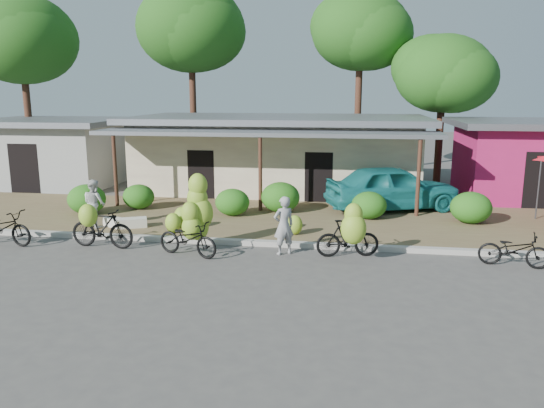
{
  "coord_description": "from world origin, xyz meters",
  "views": [
    {
      "loc": [
        3.32,
        -12.71,
        4.4
      ],
      "look_at": [
        1.02,
        2.26,
        1.2
      ],
      "focal_mm": 35.0,
      "sensor_mm": 36.0,
      "label": 1
    }
  ],
  "objects_px": {
    "bike_far_left": "(0,225)",
    "tree_near_right": "(439,72)",
    "tree_back_left": "(19,38)",
    "tree_center_right": "(357,30)",
    "bystander": "(94,203)",
    "bike_left": "(101,227)",
    "sack_far": "(115,222)",
    "sack_near": "(133,223)",
    "teal_van": "(393,187)",
    "bike_right": "(350,234)",
    "tree_far_center": "(188,27)",
    "bike_center": "(193,224)",
    "vendor": "(284,226)",
    "bike_far_right": "(514,250)"
  },
  "relations": [
    {
      "from": "bike_far_left",
      "to": "bystander",
      "type": "distance_m",
      "value": 2.81
    },
    {
      "from": "teal_van",
      "to": "tree_back_left",
      "type": "bearing_deg",
      "value": 50.8
    },
    {
      "from": "sack_near",
      "to": "teal_van",
      "type": "bearing_deg",
      "value": 25.12
    },
    {
      "from": "tree_center_right",
      "to": "bystander",
      "type": "xyz_separation_m",
      "value": [
        -8.19,
        -13.7,
        -6.71
      ]
    },
    {
      "from": "sack_far",
      "to": "tree_back_left",
      "type": "bearing_deg",
      "value": 133.05
    },
    {
      "from": "teal_van",
      "to": "bike_far_left",
      "type": "bearing_deg",
      "value": 96.97
    },
    {
      "from": "bike_right",
      "to": "teal_van",
      "type": "xyz_separation_m",
      "value": [
        1.51,
        5.89,
        0.26
      ]
    },
    {
      "from": "bystander",
      "to": "tree_near_right",
      "type": "bearing_deg",
      "value": -104.63
    },
    {
      "from": "tree_near_right",
      "to": "bike_left",
      "type": "relative_size",
      "value": 3.64
    },
    {
      "from": "bike_far_right",
      "to": "bystander",
      "type": "distance_m",
      "value": 12.49
    },
    {
      "from": "vendor",
      "to": "bike_far_left",
      "type": "bearing_deg",
      "value": -29.62
    },
    {
      "from": "tree_far_center",
      "to": "tree_near_right",
      "type": "bearing_deg",
      "value": -6.58
    },
    {
      "from": "bike_right",
      "to": "bike_far_right",
      "type": "relative_size",
      "value": 0.99
    },
    {
      "from": "bike_far_left",
      "to": "tree_near_right",
      "type": "bearing_deg",
      "value": -36.14
    },
    {
      "from": "tree_center_right",
      "to": "vendor",
      "type": "bearing_deg",
      "value": -96.73
    },
    {
      "from": "tree_back_left",
      "to": "bike_center",
      "type": "distance_m",
      "value": 18.66
    },
    {
      "from": "tree_back_left",
      "to": "bystander",
      "type": "xyz_separation_m",
      "value": [
        8.81,
        -10.2,
        -6.23
      ]
    },
    {
      "from": "bike_right",
      "to": "teal_van",
      "type": "bearing_deg",
      "value": -27.13
    },
    {
      "from": "bike_far_right",
      "to": "bike_right",
      "type": "bearing_deg",
      "value": 100.54
    },
    {
      "from": "tree_back_left",
      "to": "bike_right",
      "type": "height_order",
      "value": "tree_back_left"
    },
    {
      "from": "tree_far_center",
      "to": "tree_near_right",
      "type": "xyz_separation_m",
      "value": [
        13.0,
        -1.5,
        -2.48
      ]
    },
    {
      "from": "tree_near_right",
      "to": "bike_far_left",
      "type": "height_order",
      "value": "tree_near_right"
    },
    {
      "from": "tree_center_right",
      "to": "bystander",
      "type": "bearing_deg",
      "value": -120.87
    },
    {
      "from": "tree_near_right",
      "to": "bystander",
      "type": "xyz_separation_m",
      "value": [
        -12.19,
        -11.7,
        -4.48
      ]
    },
    {
      "from": "bike_left",
      "to": "bike_center",
      "type": "relative_size",
      "value": 0.89
    },
    {
      "from": "bike_left",
      "to": "bystander",
      "type": "distance_m",
      "value": 2.2
    },
    {
      "from": "bike_center",
      "to": "bike_far_right",
      "type": "bearing_deg",
      "value": -71.26
    },
    {
      "from": "teal_van",
      "to": "bike_right",
      "type": "bearing_deg",
      "value": 144.68
    },
    {
      "from": "bike_far_left",
      "to": "teal_van",
      "type": "relative_size",
      "value": 0.42
    },
    {
      "from": "tree_far_center",
      "to": "bike_left",
      "type": "relative_size",
      "value": 5.13
    },
    {
      "from": "tree_near_right",
      "to": "sack_far",
      "type": "bearing_deg",
      "value": -135.06
    },
    {
      "from": "bystander",
      "to": "vendor",
      "type": "bearing_deg",
      "value": -162.96
    },
    {
      "from": "bike_center",
      "to": "vendor",
      "type": "bearing_deg",
      "value": -65.51
    },
    {
      "from": "tree_far_center",
      "to": "vendor",
      "type": "bearing_deg",
      "value": -64.16
    },
    {
      "from": "tree_near_right",
      "to": "bystander",
      "type": "distance_m",
      "value": 17.48
    },
    {
      "from": "sack_near",
      "to": "bystander",
      "type": "bearing_deg",
      "value": -174.34
    },
    {
      "from": "sack_near",
      "to": "teal_van",
      "type": "relative_size",
      "value": 0.17
    },
    {
      "from": "bike_left",
      "to": "bike_far_right",
      "type": "distance_m",
      "value": 11.23
    },
    {
      "from": "sack_far",
      "to": "bystander",
      "type": "distance_m",
      "value": 0.88
    },
    {
      "from": "tree_far_center",
      "to": "bike_center",
      "type": "height_order",
      "value": "tree_far_center"
    },
    {
      "from": "tree_center_right",
      "to": "sack_near",
      "type": "bearing_deg",
      "value": -117.11
    },
    {
      "from": "bike_left",
      "to": "bystander",
      "type": "relative_size",
      "value": 1.27
    },
    {
      "from": "tree_back_left",
      "to": "tree_near_right",
      "type": "relative_size",
      "value": 1.29
    },
    {
      "from": "tree_near_right",
      "to": "bystander",
      "type": "relative_size",
      "value": 4.6
    },
    {
      "from": "bike_center",
      "to": "vendor",
      "type": "xyz_separation_m",
      "value": [
        2.49,
        0.29,
        -0.02
      ]
    },
    {
      "from": "sack_near",
      "to": "sack_far",
      "type": "relative_size",
      "value": 1.13
    },
    {
      "from": "tree_back_left",
      "to": "tree_center_right",
      "type": "distance_m",
      "value": 17.36
    },
    {
      "from": "sack_far",
      "to": "sack_near",
      "type": "bearing_deg",
      "value": -0.45
    },
    {
      "from": "sack_near",
      "to": "tree_back_left",
      "type": "bearing_deg",
      "value": 134.93
    },
    {
      "from": "bike_far_right",
      "to": "sack_near",
      "type": "bearing_deg",
      "value": 90.7
    }
  ]
}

